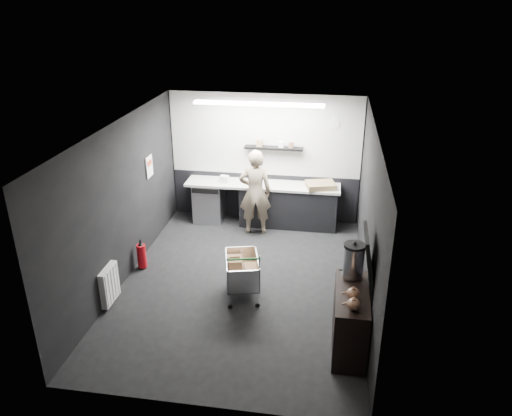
# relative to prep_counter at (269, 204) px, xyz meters

# --- Properties ---
(floor) EXTENTS (5.50, 5.50, 0.00)m
(floor) POSITION_rel_prep_counter_xyz_m (-0.14, -2.42, -0.46)
(floor) COLOR black
(floor) RESTS_ON ground
(ceiling) EXTENTS (5.50, 5.50, 0.00)m
(ceiling) POSITION_rel_prep_counter_xyz_m (-0.14, -2.42, 2.24)
(ceiling) COLOR white
(ceiling) RESTS_ON wall_back
(wall_back) EXTENTS (5.50, 0.00, 5.50)m
(wall_back) POSITION_rel_prep_counter_xyz_m (-0.14, 0.33, 0.89)
(wall_back) COLOR black
(wall_back) RESTS_ON floor
(wall_front) EXTENTS (5.50, 0.00, 5.50)m
(wall_front) POSITION_rel_prep_counter_xyz_m (-0.14, -5.17, 0.89)
(wall_front) COLOR black
(wall_front) RESTS_ON floor
(wall_left) EXTENTS (0.00, 5.50, 5.50)m
(wall_left) POSITION_rel_prep_counter_xyz_m (-2.14, -2.42, 0.89)
(wall_left) COLOR black
(wall_left) RESTS_ON floor
(wall_right) EXTENTS (0.00, 5.50, 5.50)m
(wall_right) POSITION_rel_prep_counter_xyz_m (1.86, -2.42, 0.89)
(wall_right) COLOR black
(wall_right) RESTS_ON floor
(kitchen_wall_panel) EXTENTS (3.95, 0.02, 1.70)m
(kitchen_wall_panel) POSITION_rel_prep_counter_xyz_m (-0.14, 0.31, 1.39)
(kitchen_wall_panel) COLOR silver
(kitchen_wall_panel) RESTS_ON wall_back
(dado_panel) EXTENTS (3.95, 0.02, 1.00)m
(dado_panel) POSITION_rel_prep_counter_xyz_m (-0.14, 0.31, 0.04)
(dado_panel) COLOR black
(dado_panel) RESTS_ON wall_back
(floating_shelf) EXTENTS (1.20, 0.22, 0.04)m
(floating_shelf) POSITION_rel_prep_counter_xyz_m (0.06, 0.20, 1.16)
(floating_shelf) COLOR black
(floating_shelf) RESTS_ON wall_back
(wall_clock) EXTENTS (0.20, 0.03, 0.20)m
(wall_clock) POSITION_rel_prep_counter_xyz_m (1.26, 0.30, 1.69)
(wall_clock) COLOR white
(wall_clock) RESTS_ON wall_back
(poster) EXTENTS (0.02, 0.30, 0.40)m
(poster) POSITION_rel_prep_counter_xyz_m (-2.12, -1.12, 1.09)
(poster) COLOR white
(poster) RESTS_ON wall_left
(poster_red_band) EXTENTS (0.02, 0.22, 0.10)m
(poster_red_band) POSITION_rel_prep_counter_xyz_m (-2.11, -1.12, 1.16)
(poster_red_band) COLOR red
(poster_red_band) RESTS_ON poster
(radiator) EXTENTS (0.10, 0.50, 0.60)m
(radiator) POSITION_rel_prep_counter_xyz_m (-2.08, -3.32, -0.11)
(radiator) COLOR white
(radiator) RESTS_ON wall_left
(ceiling_strip) EXTENTS (2.40, 0.20, 0.04)m
(ceiling_strip) POSITION_rel_prep_counter_xyz_m (-0.14, -0.57, 2.21)
(ceiling_strip) COLOR white
(ceiling_strip) RESTS_ON ceiling
(prep_counter) EXTENTS (3.20, 0.61, 0.90)m
(prep_counter) POSITION_rel_prep_counter_xyz_m (0.00, 0.00, 0.00)
(prep_counter) COLOR black
(prep_counter) RESTS_ON floor
(person) EXTENTS (0.70, 0.52, 1.76)m
(person) POSITION_rel_prep_counter_xyz_m (-0.22, -0.45, 0.42)
(person) COLOR #C2B59A
(person) RESTS_ON floor
(shopping_cart) EXTENTS (0.70, 0.98, 0.94)m
(shopping_cart) POSITION_rel_prep_counter_xyz_m (-0.07, -2.77, -0.01)
(shopping_cart) COLOR silver
(shopping_cart) RESTS_ON floor
(sideboard) EXTENTS (0.51, 1.18, 1.77)m
(sideboard) POSITION_rel_prep_counter_xyz_m (1.63, -3.76, 0.11)
(sideboard) COLOR black
(sideboard) RESTS_ON floor
(fire_extinguisher) EXTENTS (0.16, 0.16, 0.54)m
(fire_extinguisher) POSITION_rel_prep_counter_xyz_m (-1.99, -2.18, -0.20)
(fire_extinguisher) COLOR #AC0B14
(fire_extinguisher) RESTS_ON floor
(cardboard_box) EXTENTS (0.66, 0.57, 0.11)m
(cardboard_box) POSITION_rel_prep_counter_xyz_m (1.06, -0.05, 0.50)
(cardboard_box) COLOR olive
(cardboard_box) RESTS_ON prep_counter
(pink_tub) EXTENTS (0.22, 0.22, 0.22)m
(pink_tub) POSITION_rel_prep_counter_xyz_m (-0.30, 0.00, 0.55)
(pink_tub) COLOR silver
(pink_tub) RESTS_ON prep_counter
(white_container) EXTENTS (0.19, 0.16, 0.15)m
(white_container) POSITION_rel_prep_counter_xyz_m (-0.93, -0.05, 0.52)
(white_container) COLOR white
(white_container) RESTS_ON prep_counter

